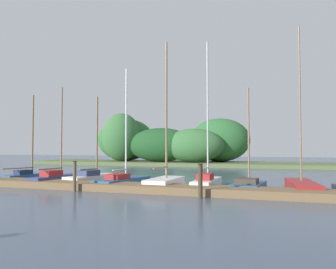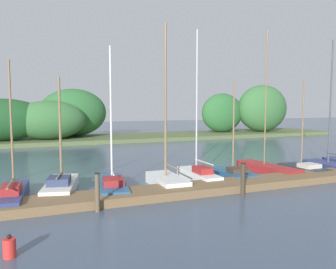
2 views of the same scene
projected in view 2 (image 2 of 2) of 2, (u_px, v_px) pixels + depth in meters
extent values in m
cube|color=brown|center=(236.00, 185.00, 16.09)|extent=(28.00, 1.80, 0.35)
cube|color=#56663D|center=(117.00, 138.00, 38.52)|extent=(56.54, 8.00, 0.40)
ellipsoid|color=#2D6633|center=(222.00, 113.00, 44.14)|extent=(5.80, 3.22, 5.06)
ellipsoid|color=#2D6633|center=(73.00, 113.00, 38.14)|extent=(7.41, 5.16, 5.38)
ellipsoid|color=#386B38|center=(49.00, 120.00, 34.76)|extent=(7.34, 4.16, 4.02)
ellipsoid|color=#1E4C23|center=(3.00, 120.00, 33.33)|extent=(8.53, 4.27, 4.18)
ellipsoid|color=#386B38|center=(262.00, 108.00, 45.04)|extent=(7.18, 4.43, 6.19)
cube|color=navy|center=(13.00, 196.00, 13.78)|extent=(1.21, 3.99, 0.50)
cube|color=navy|center=(18.00, 187.00, 15.46)|extent=(0.58, 1.02, 0.42)
cube|color=maroon|center=(11.00, 189.00, 13.28)|extent=(0.77, 1.23, 0.32)
cylinder|color=#7F6647|center=(11.00, 125.00, 13.81)|extent=(0.09, 0.09, 5.28)
cylinder|color=#7F6647|center=(10.00, 183.00, 13.18)|extent=(0.23, 1.92, 0.09)
cube|color=silver|center=(61.00, 187.00, 15.25)|extent=(2.00, 3.84, 0.50)
cube|color=silver|center=(66.00, 180.00, 16.87)|extent=(0.86, 1.04, 0.42)
cube|color=#2D3856|center=(59.00, 181.00, 14.76)|extent=(1.14, 1.27, 0.32)
cylinder|color=#7F6647|center=(60.00, 129.00, 15.29)|extent=(0.11, 0.11, 4.71)
cylinder|color=#7F6647|center=(59.00, 175.00, 14.82)|extent=(0.38, 1.44, 0.07)
cube|color=#285684|center=(112.00, 186.00, 15.56)|extent=(1.75, 4.12, 0.43)
cube|color=#285684|center=(110.00, 179.00, 17.30)|extent=(0.79, 1.08, 0.37)
cube|color=maroon|center=(113.00, 181.00, 15.04)|extent=(1.05, 1.32, 0.28)
cylinder|color=silver|center=(111.00, 114.00, 15.56)|extent=(0.09, 0.09, 6.20)
cylinder|color=silver|center=(113.00, 172.00, 15.23)|extent=(0.25, 1.27, 0.07)
cube|color=white|center=(167.00, 182.00, 16.23)|extent=(1.31, 3.12, 0.54)
cube|color=white|center=(158.00, 177.00, 17.53)|extent=(0.70, 0.79, 0.46)
cylinder|color=#7F6647|center=(165.00, 101.00, 16.10)|extent=(0.12, 0.12, 7.22)
cylinder|color=#7F6647|center=(172.00, 167.00, 15.59)|extent=(0.12, 1.87, 0.08)
cube|color=white|center=(198.00, 176.00, 17.68)|extent=(0.94, 3.51, 0.49)
cube|color=white|center=(186.00, 171.00, 19.14)|extent=(0.52, 0.88, 0.42)
cube|color=maroon|center=(202.00, 170.00, 17.24)|extent=(0.71, 1.05, 0.32)
cylinder|color=#B7B7BC|center=(197.00, 101.00, 17.58)|extent=(0.09, 0.09, 7.32)
cylinder|color=#B7B7BC|center=(204.00, 162.00, 17.08)|extent=(0.08, 1.86, 0.08)
cube|color=#285684|center=(235.00, 175.00, 18.33)|extent=(1.63, 3.13, 0.39)
cube|color=#285684|center=(224.00, 170.00, 19.62)|extent=(0.81, 0.82, 0.33)
cube|color=#3D3328|center=(238.00, 170.00, 17.94)|extent=(1.10, 0.99, 0.25)
cylinder|color=#7F6647|center=(234.00, 127.00, 18.32)|extent=(0.09, 0.09, 4.78)
cube|color=maroon|center=(268.00, 169.00, 19.62)|extent=(1.61, 4.28, 0.50)
cube|color=maroon|center=(246.00, 164.00, 21.27)|extent=(0.74, 1.11, 0.42)
cylinder|color=#7F6647|center=(266.00, 98.00, 19.53)|extent=(0.08, 0.08, 7.74)
cube|color=#232833|center=(304.00, 170.00, 19.83)|extent=(1.49, 3.07, 0.36)
cube|color=#232833|center=(287.00, 166.00, 21.07)|extent=(0.79, 0.78, 0.30)
cube|color=beige|center=(309.00, 166.00, 19.46)|extent=(1.07, 0.94, 0.23)
cylinder|color=#7F6647|center=(303.00, 123.00, 19.80)|extent=(0.08, 0.08, 5.12)
cube|color=navy|center=(331.00, 167.00, 20.42)|extent=(1.51, 3.76, 0.44)
cube|color=navy|center=(311.00, 163.00, 21.99)|extent=(0.78, 0.96, 0.38)
cylinder|color=#4C4C51|center=(331.00, 102.00, 20.34)|extent=(0.10, 0.10, 7.38)
cube|color=navy|center=(331.00, 161.00, 22.74)|extent=(0.72, 0.72, 0.41)
cylinder|color=brown|center=(97.00, 193.00, 12.48)|extent=(0.17, 0.17, 1.43)
cylinder|color=black|center=(97.00, 173.00, 12.42)|extent=(0.20, 0.20, 0.04)
cylinder|color=#3D3323|center=(243.00, 180.00, 14.73)|extent=(0.19, 0.19, 1.41)
cylinder|color=black|center=(243.00, 163.00, 14.67)|extent=(0.22, 0.22, 0.04)
cylinder|color=red|center=(9.00, 248.00, 8.78)|extent=(0.33, 0.33, 0.50)
sphere|color=black|center=(9.00, 237.00, 8.75)|extent=(0.12, 0.12, 0.12)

